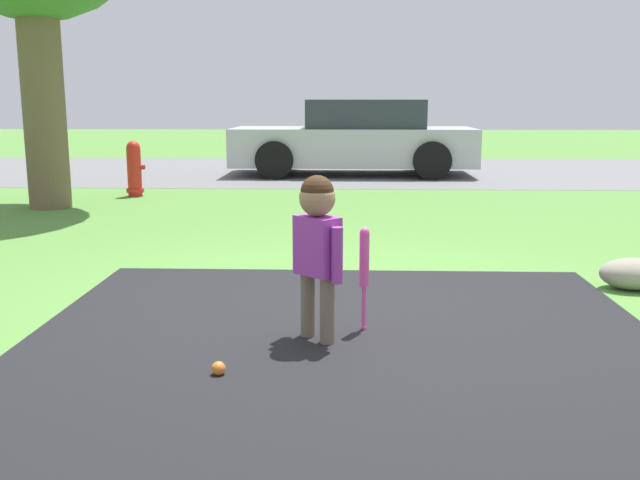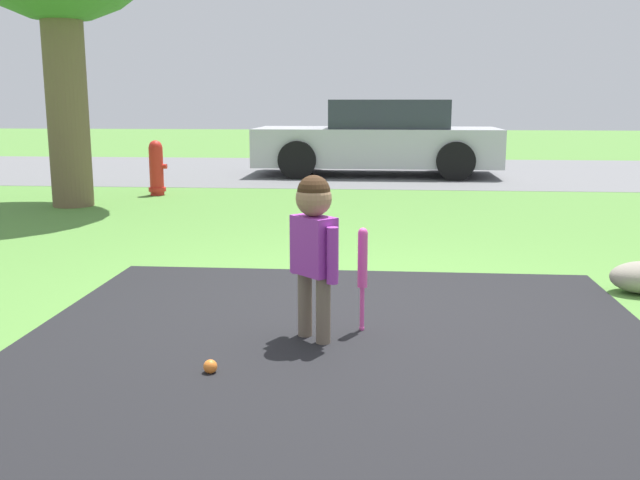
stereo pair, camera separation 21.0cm
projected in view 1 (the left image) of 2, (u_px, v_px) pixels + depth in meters
ground_plane at (342, 305)px, 4.81m from camera, size 60.00×60.00×0.00m
street_strip at (346, 171)px, 14.05m from camera, size 40.00×6.00×0.01m
child at (317, 235)px, 4.00m from camera, size 0.29×0.30×0.95m
baseball_bat at (364, 264)px, 4.21m from camera, size 0.06×0.06×0.63m
sports_ball at (219, 368)px, 3.57m from camera, size 0.07×0.07×0.07m
fire_hydrant at (134, 169)px, 10.25m from camera, size 0.28×0.25×0.80m
parked_car at (356, 139)px, 13.22m from camera, size 4.44×1.97×1.38m
edging_rock at (634, 274)px, 5.20m from camera, size 0.50×0.35×0.23m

